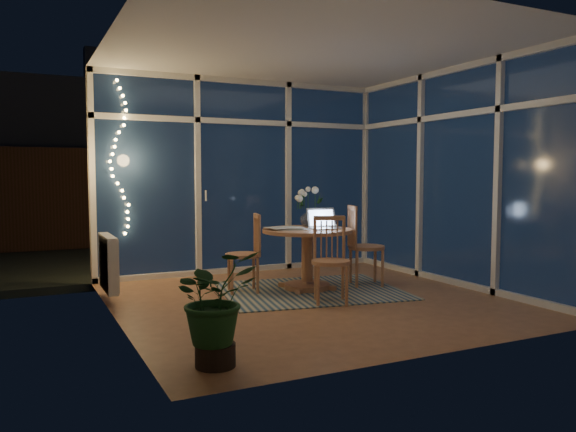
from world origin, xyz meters
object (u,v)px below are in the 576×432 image
object	(u,v)px
chair_left	(243,253)
chair_right	(366,245)
dining_table	(307,259)
chair_front	(331,260)
potted_plant	(215,312)
laptop	(326,218)
flower_vase	(308,217)

from	to	relation	value
chair_left	chair_right	size ratio (longest dim) A/B	0.92
dining_table	chair_right	world-z (taller)	chair_right
dining_table	chair_left	world-z (taller)	chair_left
chair_right	chair_front	xyz separation A→B (m)	(-0.85, -0.62, -0.03)
chair_left	potted_plant	distance (m)	2.43
potted_plant	chair_left	bearing A→B (deg)	64.33
laptop	potted_plant	xyz separation A→B (m)	(-1.98, -1.95, -0.45)
dining_table	chair_front	xyz separation A→B (m)	(-0.11, -0.74, 0.10)
chair_front	flower_vase	world-z (taller)	flower_vase
flower_vase	chair_left	bearing A→B (deg)	-169.99
chair_right	chair_front	distance (m)	1.05
chair_right	flower_vase	distance (m)	0.77
chair_left	chair_front	distance (m)	1.08
chair_right	laptop	world-z (taller)	chair_right
dining_table	flower_vase	distance (m)	0.58
flower_vase	chair_front	bearing A→B (deg)	-105.57
dining_table	potted_plant	bearing A→B (deg)	-131.16
dining_table	chair_front	distance (m)	0.75
laptop	flower_vase	size ratio (longest dim) A/B	1.67
chair_right	chair_front	bearing A→B (deg)	144.64
dining_table	laptop	world-z (taller)	laptop
laptop	flower_vase	distance (m)	0.41
laptop	chair_front	bearing A→B (deg)	-112.34
potted_plant	chair_front	bearing A→B (deg)	37.94
chair_left	potted_plant	bearing A→B (deg)	-12.32
chair_right	laptop	distance (m)	0.64
flower_vase	potted_plant	distance (m)	3.09
dining_table	chair_right	size ratio (longest dim) A/B	1.06
chair_left	chair_right	bearing A→B (deg)	93.21
dining_table	laptop	distance (m)	0.53
chair_right	potted_plant	size ratio (longest dim) A/B	1.28
laptop	potted_plant	bearing A→B (deg)	-132.41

